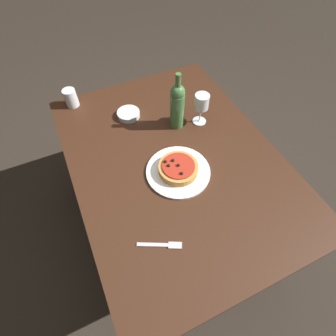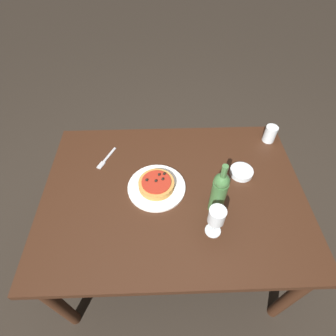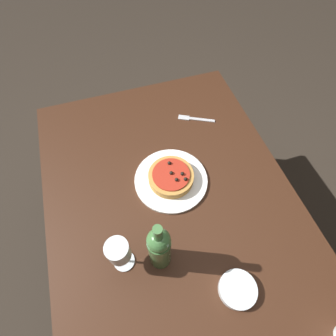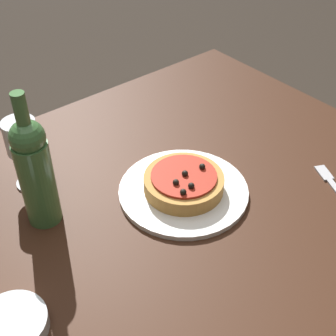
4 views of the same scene
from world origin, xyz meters
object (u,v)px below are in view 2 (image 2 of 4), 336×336
at_px(wine_glass, 217,217).
at_px(side_bowl, 241,172).
at_px(dinner_plate, 157,187).
at_px(water_cup, 270,134).
at_px(dining_table, 173,200).
at_px(pizza, 156,184).
at_px(wine_bottle, 219,192).
at_px(fork, 106,159).

distance_m(wine_glass, side_bowl, 0.39).
xyz_separation_m(dinner_plate, water_cup, (-0.66, -0.33, 0.04)).
distance_m(dinner_plate, side_bowl, 0.45).
height_order(dinner_plate, wine_glass, wine_glass).
distance_m(dining_table, side_bowl, 0.39).
xyz_separation_m(dining_table, side_bowl, (-0.36, -0.10, 0.10)).
bearing_deg(dining_table, water_cup, -148.62).
xyz_separation_m(pizza, water_cup, (-0.66, -0.33, 0.02)).
height_order(dinner_plate, pizza, pizza).
distance_m(wine_glass, water_cup, 0.71).
bearing_deg(dinner_plate, side_bowl, -170.09).
xyz_separation_m(dinner_plate, wine_glass, (-0.25, 0.25, 0.12)).
height_order(wine_glass, water_cup, wine_glass).
height_order(wine_bottle, water_cup, wine_bottle).
xyz_separation_m(pizza, wine_bottle, (-0.28, 0.13, 0.10)).
relative_size(wine_bottle, side_bowl, 2.52).
bearing_deg(water_cup, dining_table, 31.38).
bearing_deg(fork, dinner_plate, 80.30).
xyz_separation_m(dinner_plate, fork, (0.28, -0.20, -0.00)).
xyz_separation_m(wine_glass, water_cup, (-0.41, -0.58, -0.07)).
bearing_deg(wine_bottle, dinner_plate, -24.59).
distance_m(pizza, wine_glass, 0.36).
distance_m(pizza, wine_bottle, 0.32).
height_order(wine_bottle, side_bowl, wine_bottle).
relative_size(dining_table, wine_glass, 7.68).
xyz_separation_m(dinner_plate, pizza, (-0.00, -0.00, 0.03)).
bearing_deg(dining_table, side_bowl, -164.52).
height_order(dining_table, wine_glass, wine_glass).
distance_m(pizza, water_cup, 0.74).
bearing_deg(dinner_plate, fork, -35.94).
bearing_deg(pizza, wine_bottle, 155.37).
relative_size(dinner_plate, side_bowl, 2.42).
bearing_deg(wine_glass, pizza, -44.71).
distance_m(dinner_plate, pizza, 0.03).
distance_m(wine_glass, wine_bottle, 0.12).
relative_size(dinner_plate, pizza, 1.63).
distance_m(dining_table, pizza, 0.14).
xyz_separation_m(wine_bottle, side_bowl, (-0.17, -0.20, -0.12)).
relative_size(side_bowl, fork, 0.74).
xyz_separation_m(pizza, fork, (0.28, -0.20, -0.03)).
distance_m(pizza, side_bowl, 0.45).
bearing_deg(dinner_plate, dining_table, 165.09).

